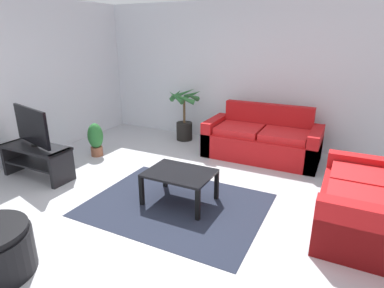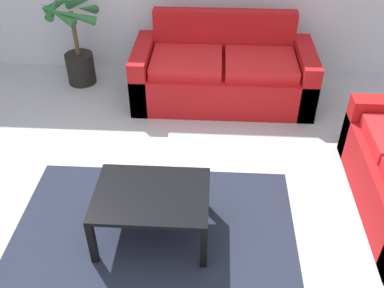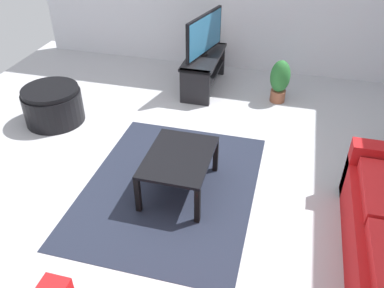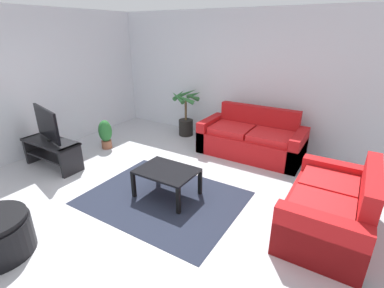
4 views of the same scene
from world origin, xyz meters
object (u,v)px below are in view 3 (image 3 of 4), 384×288
Objects in this scene: tv at (205,34)px; ottoman at (53,105)px; coffee_table at (179,160)px; potted_plant_small at (280,80)px; tv_stand at (204,67)px.

tv reaches higher than ottoman.
coffee_table is 2.29m from potted_plant_small.
coffee_table is at bearing 65.33° from ottoman.
tv is (0.00, 0.00, 0.48)m from tv_stand.
potted_plant_small is at bearing 82.38° from tv_stand.
ottoman is (1.26, -2.72, -0.10)m from potted_plant_small.
potted_plant_small is (0.15, 1.10, -0.49)m from tv.
tv_stand is 0.48m from tv.
potted_plant_small is (0.15, 1.10, -0.00)m from tv_stand.
tv reaches higher than coffee_table.
tv_stand is 2.31m from coffee_table.
tv reaches higher than potted_plant_small.
tv_stand reaches higher than ottoman.
coffee_table is 2.12m from ottoman.
potted_plant_small reaches higher than tv_stand.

